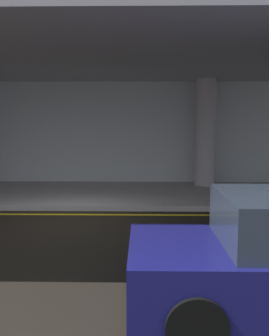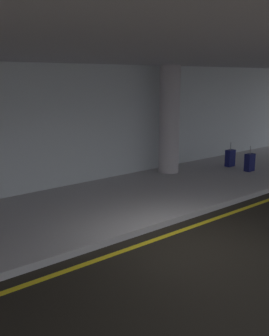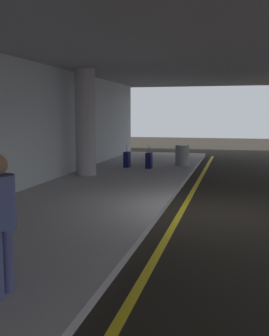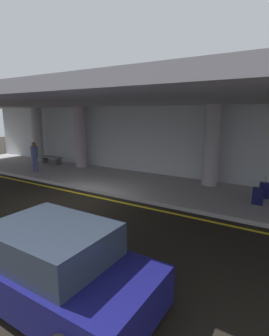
# 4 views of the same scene
# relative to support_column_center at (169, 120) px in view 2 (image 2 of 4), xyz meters

# --- Properties ---
(ground_plane) EXTENTS (60.00, 60.00, 0.00)m
(ground_plane) POSITION_rel_support_column_center_xyz_m (-4.00, -4.49, -1.97)
(ground_plane) COLOR black
(sidewalk) EXTENTS (26.00, 4.20, 0.15)m
(sidewalk) POSITION_rel_support_column_center_xyz_m (-4.00, -1.39, -1.90)
(sidewalk) COLOR #A7A3A5
(sidewalk) RESTS_ON ground
(lane_stripe_yellow) EXTENTS (26.00, 0.14, 0.01)m
(lane_stripe_yellow) POSITION_rel_support_column_center_xyz_m (-4.00, -3.88, -1.97)
(lane_stripe_yellow) COLOR yellow
(lane_stripe_yellow) RESTS_ON ground
(support_column_center) EXTENTS (0.70, 0.70, 3.65)m
(support_column_center) POSITION_rel_support_column_center_xyz_m (0.00, 0.00, 0.00)
(support_column_center) COLOR #AAA1A5
(support_column_center) RESTS_ON sidewalk
(ceiling_overhang) EXTENTS (28.00, 13.20, 0.30)m
(ceiling_overhang) POSITION_rel_support_column_center_xyz_m (-4.00, -1.89, 1.97)
(ceiling_overhang) COLOR #9A969E
(ceiling_overhang) RESTS_ON support_column_far_left
(terminal_back_wall) EXTENTS (26.00, 0.30, 3.80)m
(terminal_back_wall) POSITION_rel_support_column_center_xyz_m (-4.00, 0.86, -0.07)
(terminal_back_wall) COLOR #B7BCBF
(terminal_back_wall) RESTS_ON ground
(suitcase_upright_primary) EXTENTS (0.36, 0.22, 0.90)m
(suitcase_upright_primary) POSITION_rel_support_column_center_xyz_m (2.39, -0.85, -1.51)
(suitcase_upright_primary) COLOR #121550
(suitcase_upright_primary) RESTS_ON sidewalk
(suitcase_upright_secondary) EXTENTS (0.36, 0.22, 0.90)m
(suitcase_upright_secondary) POSITION_rel_support_column_center_xyz_m (2.27, -1.77, -1.51)
(suitcase_upright_secondary) COLOR #111447
(suitcase_upright_secondary) RESTS_ON sidewalk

